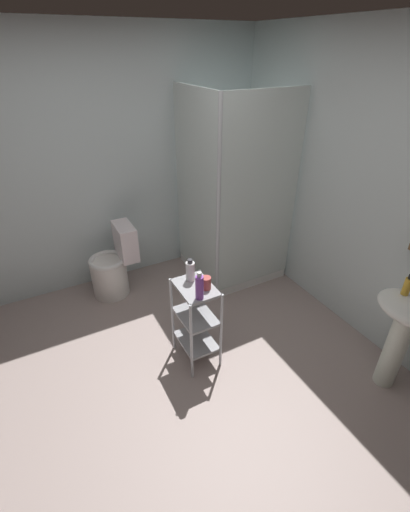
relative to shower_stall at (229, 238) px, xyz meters
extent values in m
cube|color=gray|center=(1.21, -1.22, -0.47)|extent=(4.20, 4.20, 0.02)
cube|color=silver|center=(1.21, 0.63, 0.79)|extent=(4.20, 0.10, 2.50)
cube|color=silver|center=(-0.64, -1.22, 0.79)|extent=(0.10, 4.20, 2.50)
cube|color=white|center=(-0.10, 0.10, -0.41)|extent=(0.90, 0.90, 0.10)
cube|color=silver|center=(-0.10, -0.35, 0.59)|extent=(0.90, 0.02, 1.90)
cube|color=silver|center=(0.35, 0.10, 0.59)|extent=(0.02, 0.90, 1.90)
cylinder|color=silver|center=(0.35, -0.35, 0.59)|extent=(0.04, 0.04, 1.90)
cylinder|color=silver|center=(-0.10, 0.10, -0.36)|extent=(0.08, 0.08, 0.00)
cylinder|color=white|center=(1.89, 0.30, -0.12)|extent=(0.15, 0.15, 0.68)
cylinder|color=white|center=(-0.27, -1.30, -0.26)|extent=(0.37, 0.37, 0.40)
torus|color=white|center=(-0.27, -1.30, -0.05)|extent=(0.37, 0.37, 0.04)
cube|color=white|center=(-0.27, -1.08, 0.12)|extent=(0.35, 0.17, 0.36)
cylinder|color=silver|center=(0.78, -1.03, -0.09)|extent=(0.02, 0.02, 0.74)
cylinder|color=silver|center=(1.14, -1.03, -0.09)|extent=(0.02, 0.02, 0.74)
cylinder|color=silver|center=(0.78, -0.77, -0.09)|extent=(0.02, 0.02, 0.74)
cylinder|color=silver|center=(1.14, -0.77, -0.09)|extent=(0.02, 0.02, 0.74)
cube|color=#99999E|center=(0.96, -0.90, -0.28)|extent=(0.36, 0.26, 0.02)
cube|color=#99999E|center=(0.96, -0.90, -0.01)|extent=(0.36, 0.26, 0.02)
cube|color=#99999E|center=(0.96, -0.90, 0.27)|extent=(0.36, 0.26, 0.02)
cylinder|color=gold|center=(1.81, 0.31, 0.41)|extent=(0.05, 0.05, 0.13)
cylinder|color=purple|center=(1.10, -0.93, 0.37)|extent=(0.06, 0.06, 0.19)
cylinder|color=silver|center=(1.10, -0.93, 0.48)|extent=(0.03, 0.03, 0.04)
cylinder|color=white|center=(0.87, -0.89, 0.36)|extent=(0.07, 0.07, 0.16)
cylinder|color=#333338|center=(0.87, -0.89, 0.45)|extent=(0.04, 0.04, 0.03)
cylinder|color=#B24742|center=(1.02, -0.84, 0.33)|extent=(0.08, 0.08, 0.10)
camera|label=1|loc=(2.86, -1.83, 1.84)|focal=24.39mm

